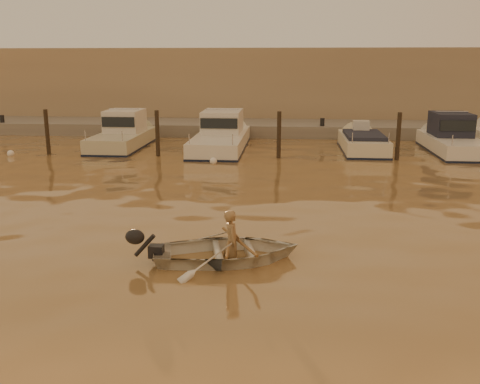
# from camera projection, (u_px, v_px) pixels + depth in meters

# --- Properties ---
(ground_plane) EXTENTS (160.00, 160.00, 0.00)m
(ground_plane) POSITION_uv_depth(u_px,v_px,m) (273.00, 294.00, 9.73)
(ground_plane) COLOR brown
(ground_plane) RESTS_ON ground
(dinghy) EXTENTS (3.53, 2.87, 0.64)m
(dinghy) POSITION_uv_depth(u_px,v_px,m) (227.00, 251.00, 11.31)
(dinghy) COLOR silver
(dinghy) RESTS_ON ground_plane
(person) EXTENTS (0.44, 0.57, 1.40)m
(person) POSITION_uv_depth(u_px,v_px,m) (232.00, 242.00, 11.27)
(person) COLOR #94734A
(person) RESTS_ON dinghy
(outboard_motor) EXTENTS (0.97, 0.59, 0.70)m
(outboard_motor) POSITION_uv_depth(u_px,v_px,m) (155.00, 251.00, 11.09)
(outboard_motor) COLOR black
(outboard_motor) RESTS_ON dinghy
(oar_port) EXTENTS (0.95, 1.93, 0.13)m
(oar_port) POSITION_uv_depth(u_px,v_px,m) (239.00, 241.00, 11.29)
(oar_port) COLOR brown
(oar_port) RESTS_ON dinghy
(oar_starboard) EXTENTS (0.18, 2.10, 0.13)m
(oar_starboard) POSITION_uv_depth(u_px,v_px,m) (229.00, 241.00, 11.26)
(oar_starboard) COLOR brown
(oar_starboard) RESTS_ON dinghy
(moored_boat_1) EXTENTS (2.06, 6.20, 1.75)m
(moored_boat_1) POSITION_uv_depth(u_px,v_px,m) (122.00, 134.00, 25.73)
(moored_boat_1) COLOR beige
(moored_boat_1) RESTS_ON ground_plane
(moored_boat_2) EXTENTS (2.26, 7.58, 1.75)m
(moored_boat_2) POSITION_uv_depth(u_px,v_px,m) (221.00, 136.00, 25.30)
(moored_boat_2) COLOR white
(moored_boat_2) RESTS_ON ground_plane
(moored_boat_3) EXTENTS (1.89, 5.52, 0.95)m
(moored_boat_3) POSITION_uv_depth(u_px,v_px,m) (363.00, 146.00, 24.81)
(moored_boat_3) COLOR #ECE4C5
(moored_boat_3) RESTS_ON ground_plane
(moored_boat_4) EXTENTS (2.02, 6.31, 1.75)m
(moored_boat_4) POSITION_uv_depth(u_px,v_px,m) (453.00, 139.00, 24.35)
(moored_boat_4) COLOR white
(moored_boat_4) RESTS_ON ground_plane
(piling_0) EXTENTS (0.18, 0.18, 2.20)m
(piling_0) POSITION_uv_depth(u_px,v_px,m) (47.00, 134.00, 23.77)
(piling_0) COLOR #2D2319
(piling_0) RESTS_ON ground_plane
(piling_1) EXTENTS (0.18, 0.18, 2.20)m
(piling_1) POSITION_uv_depth(u_px,v_px,m) (157.00, 136.00, 23.33)
(piling_1) COLOR #2D2319
(piling_1) RESTS_ON ground_plane
(piling_2) EXTENTS (0.18, 0.18, 2.20)m
(piling_2) POSITION_uv_depth(u_px,v_px,m) (279.00, 137.00, 22.86)
(piling_2) COLOR #2D2319
(piling_2) RESTS_ON ground_plane
(piling_3) EXTENTS (0.18, 0.18, 2.20)m
(piling_3) POSITION_uv_depth(u_px,v_px,m) (398.00, 139.00, 22.42)
(piling_3) COLOR #2D2319
(piling_3) RESTS_ON ground_plane
(fender_a) EXTENTS (0.30, 0.30, 0.30)m
(fender_a) POSITION_uv_depth(u_px,v_px,m) (11.00, 154.00, 23.56)
(fender_a) COLOR white
(fender_a) RESTS_ON ground_plane
(fender_b) EXTENTS (0.30, 0.30, 0.30)m
(fender_b) POSITION_uv_depth(u_px,v_px,m) (99.00, 154.00, 23.56)
(fender_b) COLOR orange
(fender_b) RESTS_ON ground_plane
(fender_c) EXTENTS (0.30, 0.30, 0.30)m
(fender_c) POSITION_uv_depth(u_px,v_px,m) (213.00, 161.00, 21.83)
(fender_c) COLOR white
(fender_c) RESTS_ON ground_plane
(fender_d) EXTENTS (0.30, 0.30, 0.30)m
(fender_d) POSITION_uv_depth(u_px,v_px,m) (373.00, 157.00, 22.75)
(fender_d) COLOR #CA5917
(fender_d) RESTS_ON ground_plane
(quay) EXTENTS (52.00, 4.00, 1.00)m
(quay) POSITION_uv_depth(u_px,v_px,m) (285.00, 131.00, 30.46)
(quay) COLOR gray
(quay) RESTS_ON ground_plane
(waterfront_building) EXTENTS (46.00, 7.00, 4.80)m
(waterfront_building) POSITION_uv_depth(u_px,v_px,m) (287.00, 86.00, 35.23)
(waterfront_building) COLOR #9E8466
(waterfront_building) RESTS_ON quay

